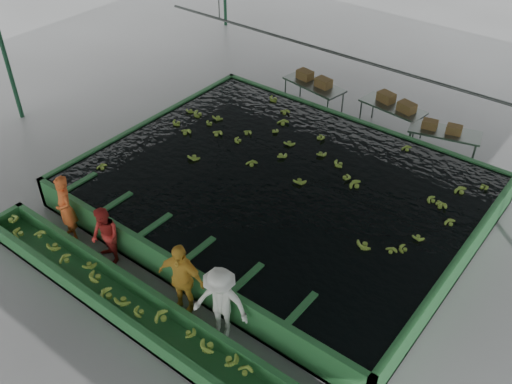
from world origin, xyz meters
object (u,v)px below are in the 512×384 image
Objects in this scene: packing_table_left at (313,97)px; box_stack_mid at (396,106)px; box_stack_left at (314,83)px; flotation_tank at (279,191)px; sorting_trough at (139,311)px; worker_a at (65,208)px; packing_table_mid at (391,119)px; worker_c at (181,279)px; worker_d at (220,304)px; worker_b at (105,236)px; packing_table_right at (442,145)px; box_stack_right at (441,130)px.

box_stack_mid is at bearing 6.57° from packing_table_left.
box_stack_left is 2.92m from box_stack_mid.
packing_table_left is 0.50m from box_stack_left.
flotation_tank is 5.10m from sorting_trough.
packing_table_mid is (3.98, 9.59, -0.43)m from worker_a.
worker_c is 1.10m from worker_d.
packing_table_left is at bearing -44.72° from box_stack_left.
worker_a is 5.02m from worker_d.
packing_table_left reaches higher than sorting_trough.
worker_a is 1.33× the size of box_stack_left.
worker_b is 10.18m from packing_table_right.
worker_a is (-3.36, 0.80, 0.66)m from sorting_trough.
worker_b is 0.76× the size of packing_table_right.
flotation_tank is at bearing -96.60° from packing_table_mid.
flotation_tank is 5.43m from packing_table_left.
box_stack_left reaches higher than sorting_trough.
packing_table_left is 2.91m from box_stack_mid.
worker_b is 0.84× the size of worker_c.
worker_a is 10.79m from box_stack_right.
packing_table_right is (5.90, 9.15, -0.44)m from worker_a.
sorting_trough is at bearing -137.95° from worker_c.
box_stack_right is (1.74, -0.50, -0.01)m from box_stack_mid.
box_stack_right is (2.42, 9.91, 0.69)m from sorting_trough.
worker_d is 9.14m from box_stack_right.
flotation_tank is 4.36m from worker_c.
packing_table_right is 0.49m from box_stack_right.
flotation_tank is 5.48m from worker_a.
flotation_tank is 6.40× the size of worker_b.
worker_a reaches higher than packing_table_mid.
worker_d is (1.66, -4.30, 0.46)m from flotation_tank.
box_stack_mid is (0.69, 10.41, 0.70)m from sorting_trough.
packing_table_right is at bearing -12.79° from packing_table_mid.
worker_d is at bearing -67.59° from packing_table_left.
worker_d is 9.65m from packing_table_mid.
sorting_trough is at bearing -174.73° from worker_d.
box_stack_right is (1.81, -0.48, 0.47)m from packing_table_mid.
worker_d is at bearing -94.81° from box_stack_right.
packing_table_left is 2.80m from packing_table_mid.
box_stack_mid is (-1.85, 0.46, 0.48)m from packing_table_right.
worker_a is 0.88× the size of packing_table_right.
box_stack_left is (-2.22, 5.04, 0.54)m from flotation_tank.
flotation_tank is 4.84× the size of packing_table_right.
worker_d reaches higher than worker_a.
packing_table_right is (1.93, -0.44, -0.01)m from packing_table_mid.
worker_c is at bearing -90.32° from packing_table_mid.
box_stack_mid is (0.13, 9.61, 0.02)m from worker_c.
packing_table_right is 1.51× the size of box_stack_mid.
worker_a is 1.32× the size of box_stack_mid.
box_stack_left is at bearing 102.37° from sorting_trough.
sorting_trough is 1.19m from worker_c.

